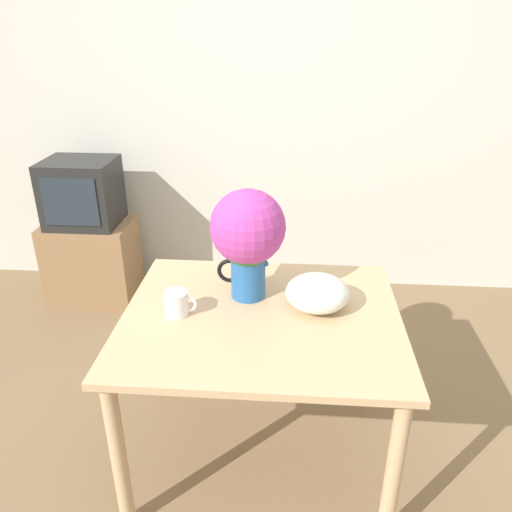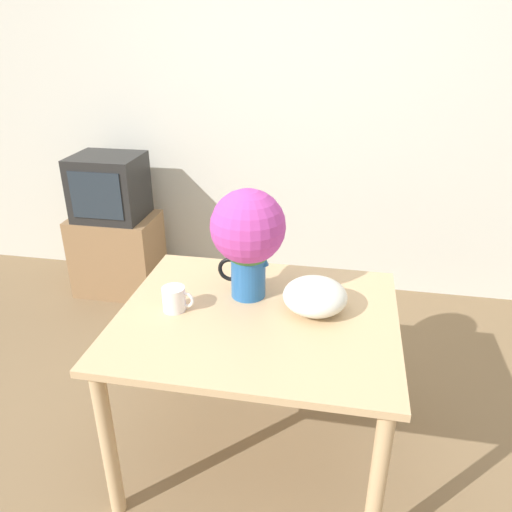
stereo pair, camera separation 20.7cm
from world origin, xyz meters
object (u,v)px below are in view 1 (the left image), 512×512
at_px(coffee_mug, 177,303).
at_px(white_bowl, 317,293).
at_px(tv_set, 82,193).
at_px(flower_vase, 248,235).

height_order(coffee_mug, white_bowl, white_bowl).
height_order(white_bowl, tv_set, tv_set).
bearing_deg(tv_set, coffee_mug, -55.33).
relative_size(coffee_mug, tv_set, 0.29).
bearing_deg(flower_vase, coffee_mug, -147.06).
xyz_separation_m(coffee_mug, tv_set, (-0.94, 1.35, -0.00)).
bearing_deg(tv_set, white_bowl, -39.96).
distance_m(flower_vase, white_bowl, 0.37).
relative_size(flower_vase, tv_set, 1.05).
height_order(flower_vase, coffee_mug, flower_vase).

